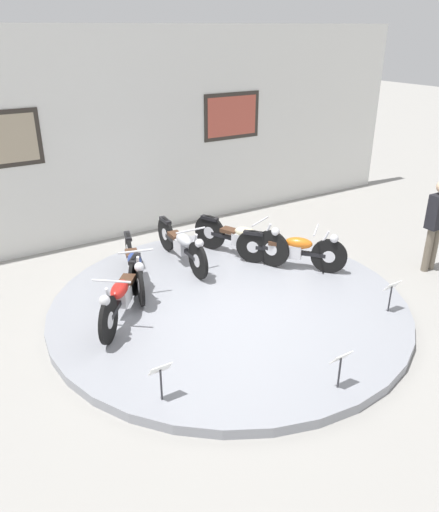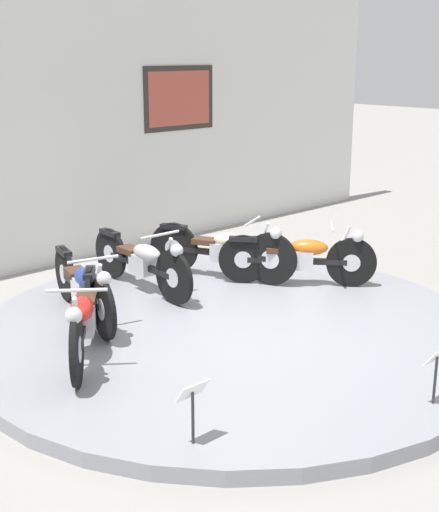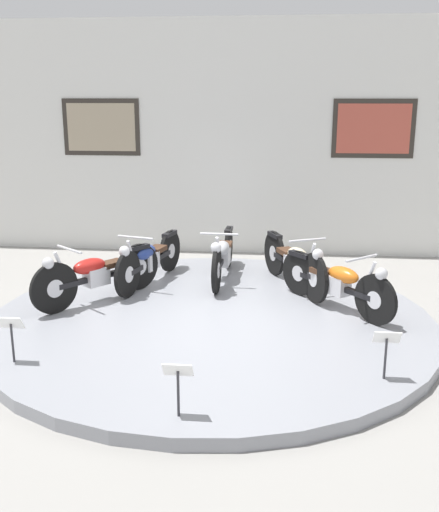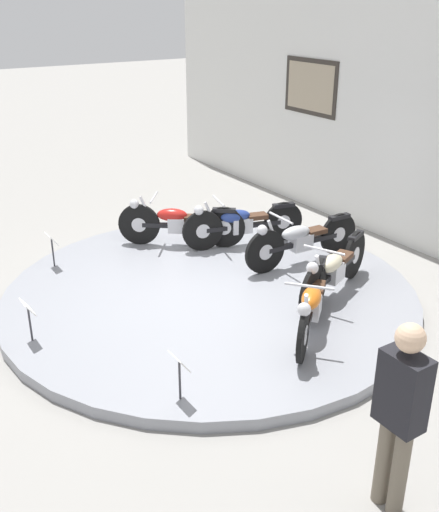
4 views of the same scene
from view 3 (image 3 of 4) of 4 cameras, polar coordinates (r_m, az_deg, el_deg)
name	(u,v)px [view 3 (image 3 of 4)]	position (r m, az deg, el deg)	size (l,w,h in m)	color
ground_plane	(211,326)	(7.60, -0.83, -6.73)	(60.00, 60.00, 0.00)	gray
display_platform	(211,321)	(7.58, -0.83, -6.24)	(5.55, 5.55, 0.14)	gray
back_wall	(235,139)	(10.87, 1.47, 11.05)	(14.00, 0.22, 4.11)	silver
motorcycle_red	(96,273)	(8.13, -11.67, -1.60)	(1.29, 1.61, 0.81)	black
motorcycle_blue	(149,258)	(8.77, -6.75, -0.21)	(0.66, 1.94, 0.80)	black
motorcycle_silver	(223,254)	(8.92, 0.30, 0.18)	(0.54, 2.00, 0.80)	black
motorcycle_cream	(294,261)	(8.57, 7.15, -0.50)	(0.87, 1.87, 0.81)	black
motorcycle_orange	(337,281)	(7.81, 11.16, -2.39)	(1.33, 1.53, 0.79)	black
info_placard_front_left	(11,329)	(6.54, -19.23, -6.58)	(0.26, 0.11, 0.51)	#333338
info_placard_front_centre	(178,377)	(5.20, -3.98, -11.44)	(0.26, 0.11, 0.51)	#333338
info_placard_front_right	(386,344)	(6.05, 15.62, -8.06)	(0.26, 0.11, 0.51)	#333338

